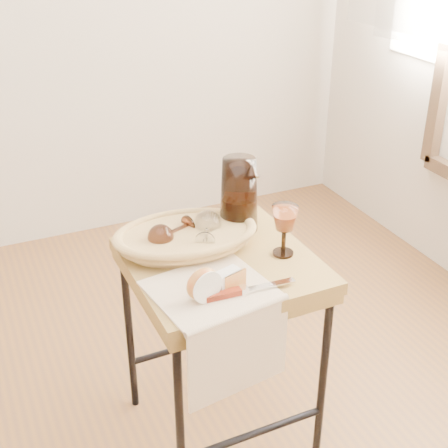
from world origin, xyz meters
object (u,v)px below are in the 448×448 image
tea_towel (210,289)px  wine_goblet (284,230)px  pitcher (239,194)px  apple_half (203,284)px  table_knife (247,289)px  goblet_lying_a (173,232)px  side_table (221,349)px  bread_basket (186,239)px  goblet_lying_b (206,231)px

tea_towel → wine_goblet: size_ratio=1.93×
pitcher → wine_goblet: size_ratio=1.75×
wine_goblet → apple_half: size_ratio=1.65×
table_knife → goblet_lying_a: bearing=109.1°
goblet_lying_a → wine_goblet: 0.32m
side_table → pitcher: pitcher is taller
side_table → tea_towel: 0.36m
tea_towel → bread_basket: bearing=75.9°
pitcher → side_table: bearing=-110.7°
side_table → apple_half: apple_half is taller
side_table → goblet_lying_b: bearing=96.8°
goblet_lying_a → apple_half: (-0.02, -0.28, -0.00)m
tea_towel → table_knife: table_knife is taller
tea_towel → apple_half: 0.06m
side_table → goblet_lying_b: goblet_lying_b is taller
apple_half → goblet_lying_a: bearing=71.4°
bread_basket → goblet_lying_a: 0.04m
goblet_lying_a → apple_half: bearing=63.3°
tea_towel → pitcher: (0.21, 0.28, 0.11)m
tea_towel → goblet_lying_a: bearing=83.8°
bread_basket → table_knife: (0.05, -0.29, -0.01)m
goblet_lying_a → goblet_lying_b: size_ratio=0.94×
pitcher → table_knife: 0.37m
side_table → table_knife: bearing=-93.1°
side_table → goblet_lying_b: 0.38m
tea_towel → bread_basket: bread_basket is taller
goblet_lying_b → tea_towel: bearing=-173.4°
tea_towel → goblet_lying_b: (0.08, 0.21, 0.05)m
tea_towel → goblet_lying_b: 0.23m
side_table → table_knife: 0.38m
bread_basket → goblet_lying_a: goblet_lying_a is taller
side_table → goblet_lying_a: (-0.10, 0.12, 0.37)m
tea_towel → wine_goblet: (0.26, 0.08, 0.07)m
wine_goblet → table_knife: size_ratio=0.63×
side_table → pitcher: bearing=49.8°
table_knife → tea_towel: bearing=149.5°
side_table → apple_half: size_ratio=6.94×
wine_goblet → table_knife: (-0.18, -0.14, -0.06)m
table_knife → side_table: bearing=89.8°
side_table → pitcher: size_ratio=2.41×
tea_towel → bread_basket: (0.02, 0.24, 0.02)m
goblet_lying_a → wine_goblet: (0.27, -0.17, 0.03)m
bread_basket → table_knife: size_ratio=1.54×
goblet_lying_b → apple_half: size_ratio=1.40×
side_table → table_knife: table_knife is taller
pitcher → table_knife: size_ratio=1.11×
tea_towel → goblet_lying_b: goblet_lying_b is taller
pitcher → apple_half: 0.40m
side_table → bread_basket: bearing=122.3°
bread_basket → pitcher: pitcher is taller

